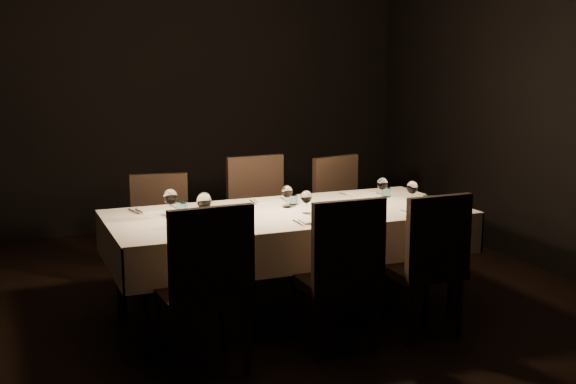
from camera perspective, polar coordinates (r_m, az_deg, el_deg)
name	(u,v)px	position (r m, az deg, el deg)	size (l,w,h in m)	color
room	(288,107)	(5.00, 0.00, 6.77)	(5.01, 6.01, 3.01)	black
dining_table	(288,222)	(5.12, 0.00, -2.35)	(2.52, 1.12, 0.76)	black
chair_near_left	(205,283)	(4.20, -6.56, -7.13)	(0.52, 0.52, 1.03)	black
place_setting_near_left	(209,214)	(4.68, -6.23, -1.71)	(0.37, 0.42, 0.20)	silver
chair_near_center	(340,268)	(4.51, 4.11, -6.01)	(0.48, 0.48, 1.00)	black
place_setting_near_center	(313,207)	(4.93, 1.96, -1.20)	(0.30, 0.39, 0.17)	silver
chair_near_right	(427,258)	(4.83, 10.95, -5.17)	(0.48, 0.48, 0.98)	black
place_setting_near_right	(420,197)	(5.33, 10.37, -0.43)	(0.32, 0.40, 0.18)	silver
chair_far_left	(161,229)	(5.72, -10.02, -2.88)	(0.52, 0.52, 0.93)	black
place_setting_far_left	(168,203)	(5.05, -9.44, -0.90)	(0.37, 0.42, 0.20)	silver
chair_far_center	(262,215)	(5.90, -2.08, -1.83)	(0.53, 0.53, 1.04)	black
place_setting_far_center	(283,196)	(5.30, -0.42, -0.35)	(0.30, 0.39, 0.16)	silver
chair_far_right	(345,210)	(6.18, 4.50, -1.45)	(0.59, 0.59, 1.00)	black
place_setting_far_right	(376,189)	(5.63, 7.01, 0.25)	(0.31, 0.39, 0.17)	silver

